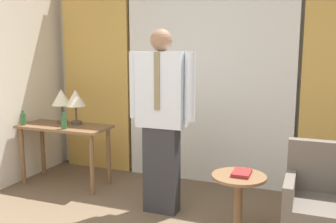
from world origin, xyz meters
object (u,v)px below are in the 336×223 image
(armchair, at_px, (321,210))
(book, at_px, (242,173))
(table_lamp_right, at_px, (76,99))
(bottle_near_edge, at_px, (64,122))
(desk, at_px, (65,136))
(side_table, at_px, (238,195))
(person, at_px, (161,115))
(table_lamp_left, at_px, (61,99))
(bottle_by_lamp, at_px, (23,119))

(armchair, relative_size, book, 3.96)
(table_lamp_right, distance_m, bottle_near_edge, 0.35)
(table_lamp_right, bearing_deg, armchair, -11.56)
(desk, height_order, table_lamp_right, table_lamp_right)
(desk, xyz_separation_m, table_lamp_right, (0.10, 0.11, 0.43))
(bottle_near_edge, bearing_deg, book, -10.24)
(desk, height_order, side_table, desk)
(bottle_near_edge, bearing_deg, armchair, -6.21)
(book, bearing_deg, armchair, 6.99)
(desk, distance_m, bottle_near_edge, 0.29)
(bottle_near_edge, height_order, person, person)
(table_lamp_left, distance_m, bottle_by_lamp, 0.51)
(bottle_by_lamp, bearing_deg, person, -4.58)
(desk, height_order, table_lamp_left, table_lamp_left)
(bottle_by_lamp, bearing_deg, armchair, -5.30)
(bottle_by_lamp, height_order, book, bottle_by_lamp)
(side_table, bearing_deg, bottle_near_edge, 169.11)
(desk, distance_m, book, 2.27)
(book, bearing_deg, table_lamp_right, 163.04)
(bottle_near_edge, xyz_separation_m, armchair, (2.73, -0.30, -0.49))
(person, distance_m, side_table, 1.05)
(table_lamp_right, height_order, side_table, table_lamp_right)
(armchair, bearing_deg, person, 173.81)
(table_lamp_left, bearing_deg, bottle_near_edge, -49.88)
(table_lamp_right, relative_size, bottle_near_edge, 2.18)
(armchair, xyz_separation_m, book, (-0.65, -0.08, 0.26))
(table_lamp_right, xyz_separation_m, person, (1.27, -0.40, -0.05))
(desk, distance_m, bottle_by_lamp, 0.53)
(desk, distance_m, armchair, 2.90)
(table_lamp_left, xyz_separation_m, table_lamp_right, (0.20, 0.00, 0.00))
(bottle_by_lamp, bearing_deg, bottle_near_edge, -1.11)
(table_lamp_left, bearing_deg, person, -15.26)
(side_table, height_order, book, book)
(bottle_by_lamp, xyz_separation_m, person, (1.85, -0.15, 0.18))
(person, bearing_deg, table_lamp_left, 164.74)
(bottle_near_edge, xyz_separation_m, book, (2.08, -0.38, -0.23))
(person, bearing_deg, side_table, -17.75)
(desk, height_order, person, person)
(table_lamp_right, xyz_separation_m, armchair, (2.75, -0.56, -0.71))
(desk, distance_m, table_lamp_left, 0.45)
(table_lamp_right, bearing_deg, book, -16.96)
(bottle_near_edge, height_order, side_table, bottle_near_edge)
(desk, bearing_deg, table_lamp_right, 46.12)
(person, bearing_deg, table_lamp_right, 162.45)
(table_lamp_right, bearing_deg, person, -17.55)
(desk, bearing_deg, person, -12.20)
(table_lamp_right, height_order, book, table_lamp_right)
(desk, xyz_separation_m, table_lamp_left, (-0.10, 0.11, 0.43))
(side_table, bearing_deg, person, 162.25)
(armchair, distance_m, side_table, 0.68)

